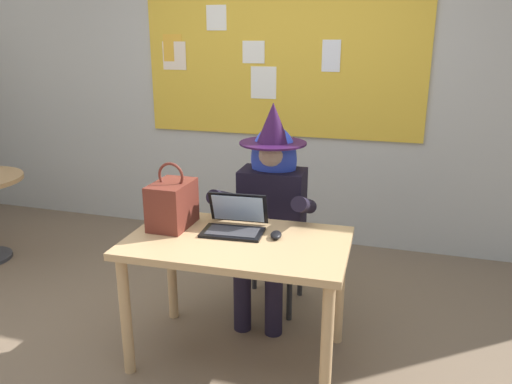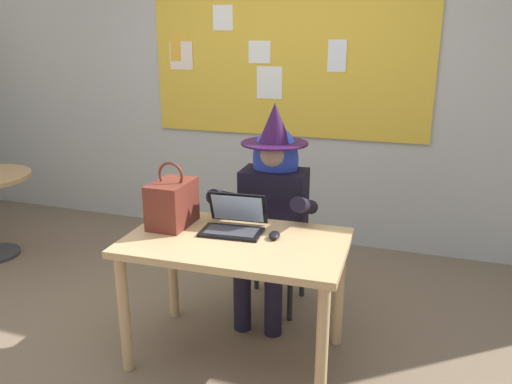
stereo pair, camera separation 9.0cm
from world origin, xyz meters
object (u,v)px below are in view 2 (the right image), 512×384
(desk_main, at_px, (236,256))
(chair_at_desk, at_px, (276,233))
(person_costumed, at_px, (272,200))
(laptop, at_px, (234,222))
(handbag, at_px, (172,203))
(computer_mouse, at_px, (274,235))

(desk_main, relative_size, chair_at_desk, 1.38)
(person_costumed, xyz_separation_m, laptop, (-0.08, -0.47, 0.00))
(desk_main, bearing_deg, handbag, 168.95)
(handbag, bearing_deg, chair_at_desk, 55.51)
(laptop, bearing_deg, handbag, -178.48)
(person_costumed, distance_m, computer_mouse, 0.54)
(desk_main, relative_size, person_costumed, 0.88)
(chair_at_desk, distance_m, person_costumed, 0.30)
(desk_main, bearing_deg, chair_at_desk, 88.60)
(computer_mouse, bearing_deg, laptop, 160.71)
(person_costumed, xyz_separation_m, handbag, (-0.44, -0.51, 0.09))
(desk_main, height_order, handbag, handbag)
(person_costumed, height_order, computer_mouse, person_costumed)
(desk_main, relative_size, laptop, 3.38)
(desk_main, xyz_separation_m, laptop, (-0.06, 0.12, 0.15))
(chair_at_desk, xyz_separation_m, person_costumed, (0.00, -0.12, 0.28))
(chair_at_desk, distance_m, computer_mouse, 0.71)
(desk_main, distance_m, laptop, 0.20)
(desk_main, relative_size, computer_mouse, 11.70)
(desk_main, distance_m, chair_at_desk, 0.73)
(chair_at_desk, height_order, laptop, laptop)
(computer_mouse, bearing_deg, desk_main, -167.60)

